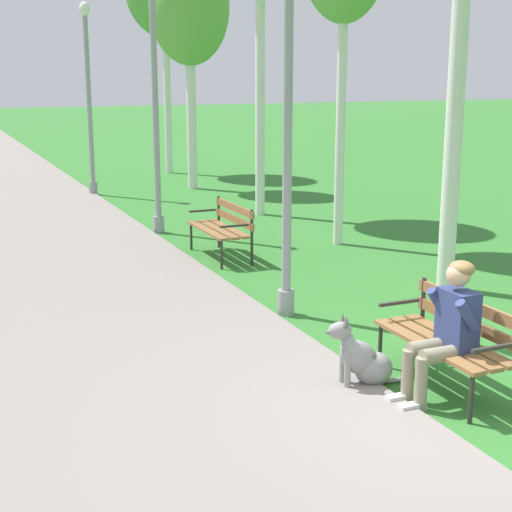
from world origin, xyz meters
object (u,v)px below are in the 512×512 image
Objects in this scene: park_bench_mid at (224,225)px; dog_grey at (363,360)px; birch_tree_fifth at (189,9)px; lamp_post_mid at (155,105)px; person_seated_on_near_bench at (447,326)px; lamp_post_near at (287,119)px; park_bench_near at (451,334)px; lamp_post_far at (89,97)px.

park_bench_mid reaches higher than dog_grey.
lamp_post_mid is at bearing -115.23° from birch_tree_fifth.
lamp_post_mid is (-0.24, 8.02, 1.58)m from person_seated_on_near_bench.
lamp_post_near reaches higher than person_seated_on_near_bench.
birch_tree_fifth is (2.30, 4.89, 2.00)m from lamp_post_mid.
birch_tree_fifth reaches higher than lamp_post_mid.
park_bench_near is 13.37m from birch_tree_fifth.
person_seated_on_near_bench reaches higher than dog_grey.
birch_tree_fifth is (1.91, 7.12, 3.74)m from park_bench_mid.
birch_tree_fifth is at bearing 80.90° from person_seated_on_near_bench.
lamp_post_mid is at bearing 88.00° from dog_grey.
park_bench_mid is at bearing 88.47° from person_seated_on_near_bench.
park_bench_near is at bearing -89.47° from park_bench_mid.
lamp_post_mid is 4.88m from lamp_post_far.
lamp_post_mid is at bearing 90.23° from lamp_post_near.
park_bench_mid is at bearing 82.92° from dog_grey.
lamp_post_near is at bearing -102.69° from birch_tree_fifth.
lamp_post_far is at bearing 91.02° from lamp_post_near.
lamp_post_mid is (0.26, 7.48, 2.00)m from dog_grey.
park_bench_near is 3.16m from lamp_post_near.
lamp_post_far reaches higher than dog_grey.
lamp_post_mid reaches higher than person_seated_on_near_bench.
lamp_post_near is at bearing 99.34° from park_bench_near.
lamp_post_near is 1.02× the size of lamp_post_mid.
park_bench_near is 0.34× the size of lamp_post_near.
dog_grey is at bearing -92.00° from lamp_post_mid.
lamp_post_mid is (-0.02, 5.25, -0.04)m from lamp_post_near.
person_seated_on_near_bench is at bearing -135.55° from park_bench_near.
park_bench_near is 0.82m from dog_grey.
dog_grey is at bearing -90.47° from lamp_post_far.
lamp_post_near is 5.25m from lamp_post_mid.
lamp_post_near reaches higher than dog_grey.
birch_tree_fifth reaches higher than lamp_post_far.
lamp_post_mid is 0.77× the size of birch_tree_fifth.
birch_tree_fifth reaches higher than lamp_post_near.
park_bench_near is at bearing -87.28° from lamp_post_far.
park_bench_mid is 7.33m from lamp_post_far.
lamp_post_near is (-0.37, -3.02, 1.79)m from park_bench_mid.
lamp_post_near is 10.57m from birch_tree_fifth.
person_seated_on_near_bench is 0.84m from dog_grey.
dog_grey is (-0.65, -5.26, -0.25)m from park_bench_mid.
lamp_post_far is (-0.60, 12.69, 1.73)m from park_bench_near.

